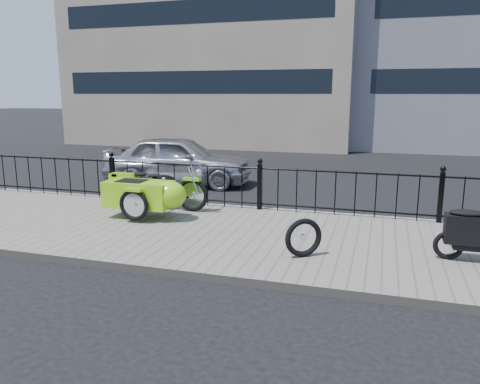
% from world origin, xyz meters
% --- Properties ---
extents(ground, '(120.00, 120.00, 0.00)m').
position_xyz_m(ground, '(0.00, 0.00, 0.00)').
color(ground, black).
rests_on(ground, ground).
extents(sidewalk, '(30.00, 3.80, 0.12)m').
position_xyz_m(sidewalk, '(0.00, -0.50, 0.06)').
color(sidewalk, gray).
rests_on(sidewalk, ground).
extents(curb, '(30.00, 0.10, 0.12)m').
position_xyz_m(curb, '(0.00, 1.44, 0.06)').
color(curb, gray).
rests_on(curb, ground).
extents(iron_fence, '(14.11, 0.11, 1.08)m').
position_xyz_m(iron_fence, '(0.00, 1.30, 0.59)').
color(iron_fence, black).
rests_on(iron_fence, sidewalk).
extents(building_tan, '(14.00, 8.01, 12.00)m').
position_xyz_m(building_tan, '(-6.00, 15.99, 6.00)').
color(building_tan, gray).
rests_on(building_tan, ground).
extents(motorcycle_sidecar, '(2.28, 1.48, 0.98)m').
position_xyz_m(motorcycle_sidecar, '(-1.90, 0.10, 0.59)').
color(motorcycle_sidecar, black).
rests_on(motorcycle_sidecar, sidewalk).
extents(spare_tire, '(0.53, 0.41, 0.59)m').
position_xyz_m(spare_tire, '(1.37, -1.35, 0.42)').
color(spare_tire, black).
rests_on(spare_tire, sidewalk).
extents(sedan_car, '(4.24, 2.19, 1.38)m').
position_xyz_m(sedan_car, '(-3.02, 3.87, 0.69)').
color(sedan_car, '#B9BCC0').
rests_on(sedan_car, ground).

